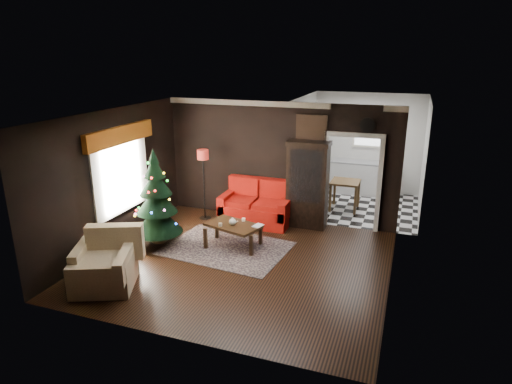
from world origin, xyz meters
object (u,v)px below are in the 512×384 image
(armchair, at_px, (103,262))
(teapot, at_px, (233,222))
(wall_clock, at_px, (367,125))
(kitchen_table, at_px, (345,195))
(loveseat, at_px, (256,203))
(coffee_table, at_px, (233,235))
(floor_lamp, at_px, (204,185))
(curio_cabinet, at_px, (307,186))
(christmas_tree, at_px, (156,198))

(armchair, distance_m, teapot, 2.64)
(wall_clock, distance_m, kitchen_table, 2.43)
(loveseat, distance_m, coffee_table, 1.44)
(wall_clock, bearing_deg, coffee_table, -142.20)
(loveseat, height_order, teapot, loveseat)
(floor_lamp, height_order, kitchen_table, floor_lamp)
(loveseat, xyz_separation_m, curio_cabinet, (1.15, 0.22, 0.45))
(loveseat, relative_size, coffee_table, 1.57)
(loveseat, relative_size, christmas_tree, 0.90)
(teapot, bearing_deg, armchair, -123.93)
(curio_cabinet, bearing_deg, loveseat, -169.17)
(loveseat, height_order, floor_lamp, floor_lamp)
(floor_lamp, xyz_separation_m, wall_clock, (3.64, 0.51, 1.55))
(coffee_table, relative_size, teapot, 6.64)
(christmas_tree, height_order, kitchen_table, christmas_tree)
(teapot, height_order, kitchen_table, kitchen_table)
(armchair, height_order, wall_clock, wall_clock)
(floor_lamp, bearing_deg, loveseat, 4.83)
(curio_cabinet, bearing_deg, christmas_tree, -141.36)
(curio_cabinet, xyz_separation_m, coffee_table, (-1.15, -1.64, -0.69))
(floor_lamp, height_order, wall_clock, wall_clock)
(floor_lamp, xyz_separation_m, armchair, (-0.17, -3.55, -0.37))
(coffee_table, bearing_deg, christmas_tree, -162.78)
(curio_cabinet, bearing_deg, wall_clock, 8.53)
(christmas_tree, distance_m, teapot, 1.61)
(christmas_tree, bearing_deg, teapot, 15.35)
(loveseat, relative_size, curio_cabinet, 0.89)
(loveseat, distance_m, armchair, 3.94)
(loveseat, distance_m, curio_cabinet, 1.25)
(curio_cabinet, relative_size, armchair, 1.81)
(wall_clock, bearing_deg, armchair, -133.21)
(loveseat, height_order, wall_clock, wall_clock)
(armchair, height_order, kitchen_table, armchair)
(christmas_tree, bearing_deg, coffee_table, 17.22)
(floor_lamp, xyz_separation_m, kitchen_table, (3.09, 1.76, -0.45))
(curio_cabinet, bearing_deg, armchair, -123.96)
(teapot, relative_size, wall_clock, 0.51)
(floor_lamp, bearing_deg, kitchen_table, 29.67)
(loveseat, relative_size, teapot, 10.45)
(armchair, distance_m, coffee_table, 2.68)
(curio_cabinet, xyz_separation_m, christmas_tree, (-2.63, -2.10, 0.10))
(floor_lamp, distance_m, coffee_table, 1.93)
(floor_lamp, xyz_separation_m, teapot, (1.30, -1.36, -0.25))
(loveseat, relative_size, wall_clock, 5.31)
(curio_cabinet, xyz_separation_m, floor_lamp, (-2.44, -0.33, -0.12))
(armchair, relative_size, kitchen_table, 1.40)
(kitchen_table, bearing_deg, wall_clock, -66.25)
(coffee_table, xyz_separation_m, wall_clock, (2.35, 1.82, 2.12))
(armchair, distance_m, kitchen_table, 6.23)
(coffee_table, distance_m, kitchen_table, 3.56)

